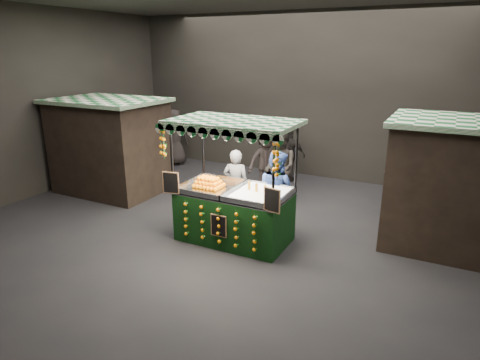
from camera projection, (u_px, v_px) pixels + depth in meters
The scene contains 14 objects.
ground at pixel (232, 232), 9.18m from camera, with size 12.00×12.00×0.00m, color black.
market_hall at pixel (231, 75), 8.16m from camera, with size 12.10×10.10×5.05m.
neighbour_stall_left at pixel (111, 145), 11.55m from camera, with size 3.00×2.20×2.60m.
neighbour_stall_right at pixel (465, 186), 8.14m from camera, with size 3.00×2.20×2.60m.
juice_stall at pixel (234, 205), 8.56m from camera, with size 2.64×1.55×2.55m.
vendor_grey at pixel (236, 185), 9.70m from camera, with size 0.69×0.54×1.68m.
vendor_blue at pixel (276, 192), 8.98m from camera, with size 1.08×0.96×1.83m.
shopper_0 at pixel (160, 153), 12.13m from camera, with size 0.71×0.47×1.95m.
shopper_1 at pixel (280, 167), 10.74m from camera, with size 1.17×1.15×1.90m.
shopper_2 at pixel (290, 154), 12.54m from camera, with size 0.99×0.45×1.67m.
shopper_3 at pixel (266, 160), 11.73m from camera, with size 1.20×1.28×1.74m.
shopper_4 at pixel (175, 137), 14.37m from camera, with size 1.11×1.09×1.93m.
shopper_5 at pixel (467, 193), 8.73m from camera, with size 1.79×1.51×1.94m.
shopper_6 at pixel (391, 176), 10.68m from camera, with size 0.39×0.57×1.50m.
Camera 1 is at (4.00, -7.40, 3.86)m, focal length 30.97 mm.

